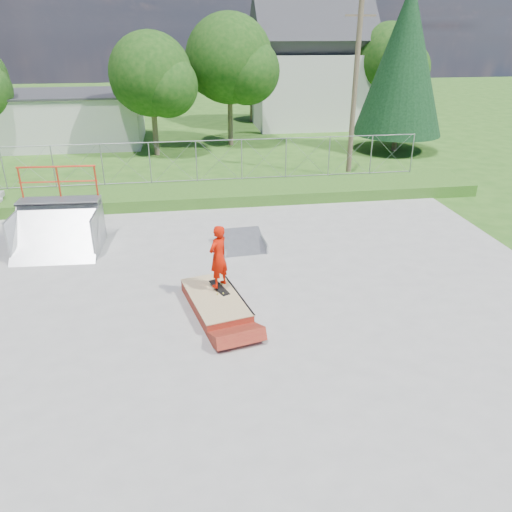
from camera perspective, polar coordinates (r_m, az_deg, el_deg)
The scene contains 17 objects.
ground at distance 13.10m, azimuth -4.52°, elevation -6.46°, with size 120.00×120.00×0.00m, color #2B5A19.
concrete_pad at distance 13.09m, azimuth -4.53°, elevation -6.38°, with size 20.00×16.00×0.04m, color gray.
grass_berm at distance 21.71m, azimuth -6.56°, elevation 7.13°, with size 24.00×3.00×0.50m, color #2B5A19.
grind_box at distance 13.19m, azimuth -4.65°, elevation -5.29°, with size 1.77×2.75×0.38m.
quarter_pipe at distance 17.16m, azimuth -22.10°, elevation 4.35°, with size 2.63×2.22×2.63m, color #94979B, non-canonical shape.
flat_bank_ramp at distance 16.63m, azimuth -1.56°, elevation 1.56°, with size 1.43×1.53×0.44m, color #94979B, non-canonical shape.
skateboard at distance 13.38m, azimuth -4.21°, elevation -3.66°, with size 0.22×0.80×0.02m, color black.
skater at distance 13.00m, azimuth -4.32°, elevation -0.36°, with size 0.62×0.41×1.70m, color red.
chain_link_fence at distance 22.36m, azimuth -6.83°, elevation 10.70°, with size 20.00×0.06×1.80m, color gray, non-canonical shape.
utility_building_flat at distance 34.40m, azimuth -21.58°, elevation 14.31°, with size 10.00×6.00×3.00m, color silver.
gable_house at distance 38.54m, azimuth 6.26°, elevation 20.28°, with size 8.40×6.08×8.94m.
utility_pole at distance 24.74m, azimuth 11.20°, elevation 17.91°, with size 0.24×0.24×8.00m, color brown.
tree_left_near at distance 29.16m, azimuth -11.43°, elevation 19.35°, with size 4.76×4.48×6.65m.
tree_center at distance 31.25m, azimuth -2.49°, elevation 21.23°, with size 5.44×5.12×7.60m.
tree_right_far at distance 38.13m, azimuth 15.40°, elevation 20.63°, with size 5.10×4.80×7.12m.
tree_back_mid at distance 39.61m, azimuth -0.13°, elevation 20.24°, with size 4.08×3.84×5.70m.
conifer_tree at distance 30.96m, azimuth 16.58°, elevation 20.66°, with size 5.04×5.04×9.10m.
Camera 1 is at (-0.67, -11.19, 6.78)m, focal length 35.00 mm.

